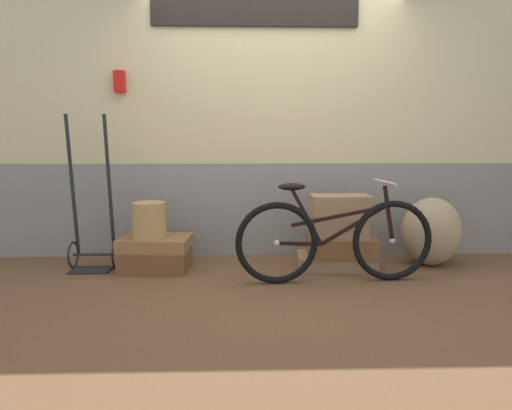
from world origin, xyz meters
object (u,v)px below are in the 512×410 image
(suitcase_4, at_px, (339,226))
(wicker_basket, at_px, (149,220))
(suitcase_1, at_px, (156,243))
(luggage_trolley, at_px, (92,230))
(suitcase_2, at_px, (336,261))
(suitcase_5, at_px, (340,205))
(suitcase_0, at_px, (156,260))
(suitcase_3, at_px, (342,246))
(burlap_sack, at_px, (431,231))
(bicycle, at_px, (335,240))

(suitcase_4, xyz_separation_m, wicker_basket, (-1.72, -0.02, 0.07))
(suitcase_1, height_order, luggage_trolley, luggage_trolley)
(suitcase_2, xyz_separation_m, suitcase_5, (0.03, 0.00, 0.52))
(suitcase_0, xyz_separation_m, suitcase_3, (1.69, -0.02, 0.12))
(wicker_basket, distance_m, burlap_sack, 2.61)
(suitcase_5, relative_size, wicker_basket, 1.67)
(suitcase_5, bearing_deg, suitcase_4, -111.19)
(suitcase_4, height_order, luggage_trolley, luggage_trolley)
(suitcase_0, distance_m, suitcase_4, 1.70)
(suitcase_0, bearing_deg, suitcase_2, 4.60)
(suitcase_5, bearing_deg, suitcase_1, -179.26)
(suitcase_3, xyz_separation_m, wicker_basket, (-1.73, 0.02, 0.25))
(suitcase_0, xyz_separation_m, suitcase_4, (1.67, 0.01, 0.30))
(suitcase_0, relative_size, luggage_trolley, 0.43)
(suitcase_2, xyz_separation_m, bicycle, (-0.10, -0.41, 0.30))
(suitcase_4, xyz_separation_m, burlap_sack, (0.88, 0.08, -0.07))
(suitcase_1, distance_m, suitcase_4, 1.68)
(suitcase_2, relative_size, suitcase_4, 1.39)
(suitcase_1, height_order, wicker_basket, wicker_basket)
(burlap_sack, bearing_deg, suitcase_5, -175.43)
(suitcase_2, bearing_deg, suitcase_5, 5.77)
(suitcase_0, height_order, luggage_trolley, luggage_trolley)
(suitcase_4, height_order, suitcase_5, suitcase_5)
(bicycle, bearing_deg, wicker_basket, 166.47)
(suitcase_0, relative_size, wicker_basket, 1.87)
(suitcase_2, bearing_deg, suitcase_4, -21.53)
(suitcase_3, distance_m, bicycle, 0.42)
(suitcase_3, relative_size, suitcase_4, 1.20)
(suitcase_0, relative_size, suitcase_3, 0.98)
(suitcase_1, relative_size, suitcase_5, 1.16)
(suitcase_3, height_order, burlap_sack, burlap_sack)
(suitcase_3, bearing_deg, burlap_sack, 10.46)
(suitcase_1, height_order, suitcase_5, suitcase_5)
(suitcase_1, xyz_separation_m, bicycle, (1.55, -0.41, 0.11))
(wicker_basket, distance_m, bicycle, 1.64)
(suitcase_2, xyz_separation_m, burlap_sack, (0.91, 0.07, 0.26))
(suitcase_0, relative_size, suitcase_4, 1.17)
(suitcase_1, distance_m, bicycle, 1.60)
(suitcase_4, relative_size, wicker_basket, 1.60)
(suitcase_1, relative_size, suitcase_4, 1.22)
(luggage_trolley, xyz_separation_m, burlap_sack, (3.13, 0.02, -0.04))
(suitcase_1, relative_size, suitcase_2, 0.88)
(suitcase_1, distance_m, suitcase_2, 1.66)
(suitcase_4, height_order, burlap_sack, burlap_sack)
(suitcase_2, distance_m, suitcase_3, 0.16)
(suitcase_1, distance_m, wicker_basket, 0.22)
(suitcase_0, xyz_separation_m, luggage_trolley, (-0.58, 0.07, 0.26))
(suitcase_1, bearing_deg, suitcase_5, 4.88)
(suitcase_5, bearing_deg, bicycle, -107.02)
(suitcase_1, xyz_separation_m, luggage_trolley, (-0.58, 0.05, 0.11))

